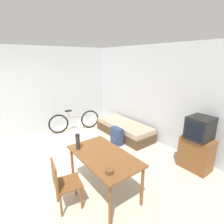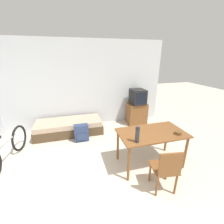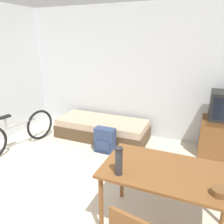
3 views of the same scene
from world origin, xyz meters
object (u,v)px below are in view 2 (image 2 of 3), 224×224
bicycle (7,150)px  backpack (81,133)px  wooden_chair (166,169)px  daybed (69,127)px  dining_table (152,136)px  thermos_flask (137,134)px  mate_bowl (178,133)px  tv (137,108)px

bicycle → backpack: bearing=17.8°
wooden_chair → bicycle: wooden_chair is taller
daybed → dining_table: dining_table is taller
wooden_chair → backpack: size_ratio=1.78×
thermos_flask → mate_bowl: (0.90, 0.04, -0.13)m
dining_table → backpack: size_ratio=2.81×
wooden_chair → backpack: wooden_chair is taller
dining_table → thermos_flask: thermos_flask is taller
daybed → mate_bowl: size_ratio=15.47×
tv → wooden_chair: tv is taller
wooden_chair → bicycle: 3.22m
daybed → backpack: (0.32, -0.56, 0.04)m
daybed → bicycle: bearing=-140.3°
bicycle → mate_bowl: (3.39, -1.04, 0.47)m
dining_table → thermos_flask: size_ratio=4.62×
thermos_flask → mate_bowl: bearing=2.7°
backpack → thermos_flask: bearing=-61.2°
dining_table → bicycle: bearing=164.2°
tv → bicycle: size_ratio=0.72×
thermos_flask → backpack: size_ratio=0.61×
bicycle → mate_bowl: mate_bowl is taller
thermos_flask → bicycle: bearing=156.4°
tv → mate_bowl: (-0.15, -2.22, 0.22)m
daybed → mate_bowl: (2.10, -2.12, 0.59)m
tv → wooden_chair: bearing=-104.8°
dining_table → mate_bowl: bearing=-25.1°
daybed → tv: size_ratio=1.63×
tv → mate_bowl: 2.23m
dining_table → wooden_chair: (-0.12, -0.72, -0.19)m
wooden_chair → bicycle: (-2.82, 1.55, -0.15)m
backpack → daybed: bearing=119.7°
daybed → mate_bowl: bearing=-45.2°
dining_table → thermos_flask: bearing=-150.3°
daybed → mate_bowl: 3.04m
daybed → dining_table: 2.56m
wooden_chair → backpack: bearing=120.5°
tv → backpack: 2.07m
tv → thermos_flask: (-1.05, -2.26, 0.35)m
wooden_chair → dining_table: bearing=80.8°
bicycle → backpack: size_ratio=3.47×
bicycle → thermos_flask: thermos_flask is taller
tv → mate_bowl: bearing=-93.9°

